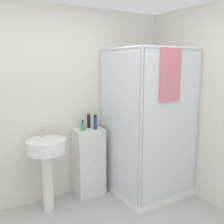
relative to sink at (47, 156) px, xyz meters
name	(u,v)px	position (x,y,z in m)	size (l,w,h in m)	color
wall_back	(50,105)	(0.17, 0.33, 0.55)	(6.40, 0.06, 2.50)	silver
shower_enclosure	(146,158)	(1.29, -0.26, -0.18)	(0.95, 0.98, 1.97)	white
vanity_cabinet	(88,162)	(0.61, 0.14, -0.24)	(0.39, 0.32, 0.92)	silver
sink	(47,156)	(0.00, 0.00, 0.00)	(0.46, 0.46, 1.03)	white
soap_dispenser	(83,126)	(0.52, 0.10, 0.28)	(0.05, 0.06, 0.14)	green
shampoo_bottle_tall_black	(89,120)	(0.66, 0.20, 0.33)	(0.04, 0.04, 0.21)	black
shampoo_bottle_blue	(95,122)	(0.69, 0.07, 0.32)	(0.04, 0.04, 0.20)	navy
lotion_bottle_white	(84,124)	(0.58, 0.19, 0.28)	(0.05, 0.05, 0.14)	white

